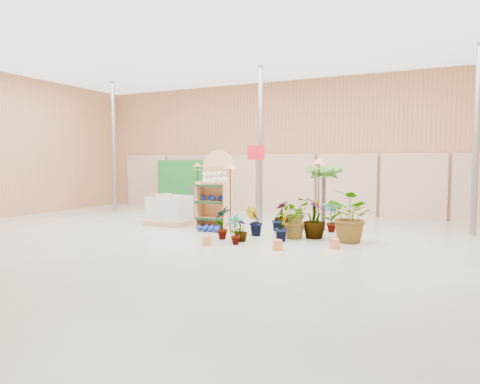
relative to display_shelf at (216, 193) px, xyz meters
The scene contains 25 objects.
room 1.64m from the display_shelf, 59.35° to the right, with size 15.20×12.10×4.70m.
display_shelf is the anchor object (origin of this frame).
teddy_bears 0.38m from the display_shelf, 71.76° to the right, with size 0.76×0.21×0.33m.
gazing_balls_shelf 0.18m from the display_shelf, 90.00° to the right, with size 0.75×0.26×0.14m.
gazing_balls_floor 1.00m from the display_shelf, 80.90° to the right, with size 0.63×0.39×0.15m.
pallet_stack 1.57m from the display_shelf, behind, with size 1.15×0.96×0.84m.
charcoal_planters 2.18m from the display_shelf, 128.58° to the left, with size 0.80×0.50×1.00m.
trellis_stock 4.73m from the display_shelf, 133.87° to the left, with size 2.00×0.30×1.80m, color #186621.
offer_sign 1.49m from the display_shelf, 62.52° to the left, with size 0.50×0.08×2.20m.
bird_table_front 1.24m from the display_shelf, 43.02° to the right, with size 0.34×0.34×1.72m.
bird_table_right 2.81m from the display_shelf, ahead, with size 0.34×0.34×1.84m.
bird_table_back 3.44m from the display_shelf, 129.62° to the left, with size 0.34×0.34×1.72m.
palm 2.82m from the display_shelf, 19.36° to the left, with size 0.70×0.70×1.73m.
potted_plant_0 1.68m from the display_shelf, 56.30° to the right, with size 0.40×0.27×0.75m, color #3A7423.
potted_plant_1 1.58m from the display_shelf, 24.05° to the right, with size 0.38×0.31×0.70m, color #3A7423.
potted_plant_2 2.40m from the display_shelf, 12.62° to the right, with size 0.74×0.64×0.83m, color #3A7423.
potted_plant_3 2.77m from the display_shelf, ahead, with size 0.52×0.52×0.93m, color #3A7423.
potted_plant_4 2.99m from the display_shelf, 13.36° to the left, with size 0.43×0.29×0.81m, color #3A7423.
potted_plant_5 1.75m from the display_shelf, 10.15° to the left, with size 0.34×0.27×0.61m, color #3A7423.
potted_plant_6 2.13m from the display_shelf, 25.09° to the left, with size 0.74×0.64×0.82m, color #3A7423.
potted_plant_7 2.07m from the display_shelf, 45.51° to the right, with size 0.29×0.29×0.52m, color #3A7423.
potted_plant_8 2.33m from the display_shelf, 51.36° to the right, with size 0.34×0.23×0.64m, color #3A7423.
potted_plant_9 2.45m from the display_shelf, 23.95° to the right, with size 0.35×0.28×0.64m, color #3A7423.
potted_plant_10 3.63m from the display_shelf, ahead, with size 1.03×0.89×1.15m, color #3A7423.
potted_plant_11 1.81m from the display_shelf, 22.81° to the left, with size 0.40×0.40×0.72m, color #3A7423.
Camera 1 is at (4.85, -8.00, 1.76)m, focal length 32.00 mm.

